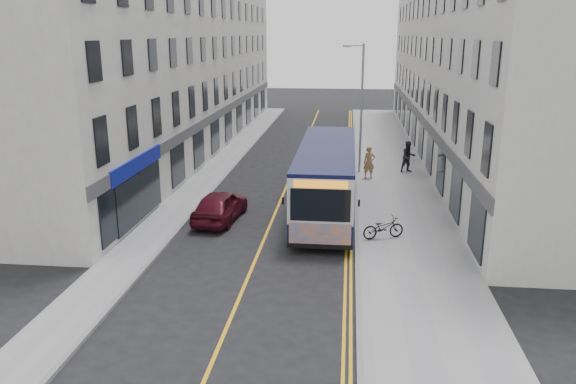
% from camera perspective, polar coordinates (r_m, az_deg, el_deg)
% --- Properties ---
extents(ground, '(140.00, 140.00, 0.00)m').
position_cam_1_polar(ground, '(22.82, -3.10, -6.35)').
color(ground, black).
rests_on(ground, ground).
extents(pavement_east, '(4.50, 64.00, 0.12)m').
position_cam_1_polar(pavement_east, '(34.04, 10.65, 1.04)').
color(pavement_east, gray).
rests_on(pavement_east, ground).
extents(pavement_west, '(2.00, 64.00, 0.12)m').
position_cam_1_polar(pavement_west, '(34.98, -8.04, 1.56)').
color(pavement_west, gray).
rests_on(pavement_west, ground).
extents(kerb_east, '(0.18, 64.00, 0.13)m').
position_cam_1_polar(kerb_east, '(33.93, 6.86, 1.16)').
color(kerb_east, slate).
rests_on(kerb_east, ground).
extents(kerb_west, '(0.18, 64.00, 0.13)m').
position_cam_1_polar(kerb_west, '(34.75, -6.44, 1.53)').
color(kerb_west, slate).
rests_on(kerb_west, ground).
extents(road_centre_line, '(0.12, 64.00, 0.01)m').
position_cam_1_polar(road_centre_line, '(34.13, 0.13, 1.25)').
color(road_centre_line, '#EAA514').
rests_on(road_centre_line, ground).
extents(road_dbl_yellow_inner, '(0.10, 64.00, 0.01)m').
position_cam_1_polar(road_dbl_yellow_inner, '(33.95, 6.10, 1.08)').
color(road_dbl_yellow_inner, '#EAA514').
rests_on(road_dbl_yellow_inner, ground).
extents(road_dbl_yellow_outer, '(0.10, 64.00, 0.01)m').
position_cam_1_polar(road_dbl_yellow_outer, '(33.95, 6.44, 1.07)').
color(road_dbl_yellow_outer, '#EAA514').
rests_on(road_dbl_yellow_outer, ground).
extents(terrace_east, '(6.00, 46.00, 13.00)m').
position_cam_1_polar(terrace_east, '(42.64, 17.44, 12.33)').
color(terrace_east, silver).
rests_on(terrace_east, ground).
extents(terrace_west, '(6.00, 46.00, 13.00)m').
position_cam_1_polar(terrace_west, '(43.71, -10.67, 12.84)').
color(terrace_west, silver).
rests_on(terrace_west, ground).
extents(streetlamp, '(1.32, 0.18, 8.00)m').
position_cam_1_polar(streetlamp, '(35.10, 7.36, 8.82)').
color(streetlamp, '#93959B').
rests_on(streetlamp, ground).
extents(city_bus, '(2.70, 11.59, 3.37)m').
position_cam_1_polar(city_bus, '(27.55, 3.94, 1.59)').
color(city_bus, black).
rests_on(city_bus, ground).
extents(bicycle, '(1.94, 1.25, 0.96)m').
position_cam_1_polar(bicycle, '(24.36, 9.65, -3.59)').
color(bicycle, black).
rests_on(bicycle, pavement_east).
extents(pedestrian_near, '(0.81, 0.63, 1.96)m').
position_cam_1_polar(pedestrian_near, '(34.13, 8.24, 2.99)').
color(pedestrian_near, olive).
rests_on(pedestrian_near, pavement_east).
extents(pedestrian_far, '(1.15, 1.02, 1.97)m').
position_cam_1_polar(pedestrian_far, '(36.15, 12.13, 3.53)').
color(pedestrian_far, black).
rests_on(pedestrian_far, pavement_east).
extents(car_white, '(1.50, 3.96, 1.29)m').
position_cam_1_polar(car_white, '(42.61, 5.73, 5.02)').
color(car_white, white).
rests_on(car_white, ground).
extents(car_maroon, '(2.18, 4.48, 1.47)m').
position_cam_1_polar(car_maroon, '(26.77, -6.91, -1.37)').
color(car_maroon, '#470B18').
rests_on(car_maroon, ground).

